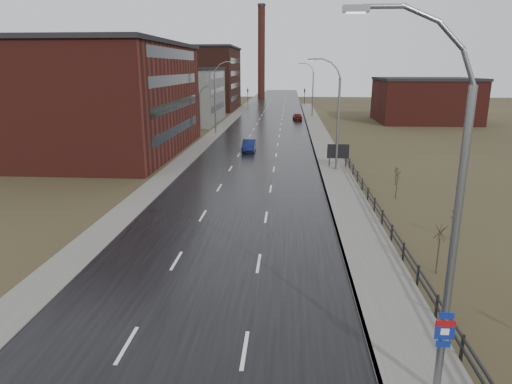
# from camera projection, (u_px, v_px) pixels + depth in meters

# --- Properties ---
(road) EXTENTS (14.00, 300.00, 0.06)m
(road) POSITION_uv_depth(u_px,v_px,m) (264.00, 136.00, 71.40)
(road) COLOR black
(road) RESTS_ON ground
(sidewalk_right) EXTENTS (3.20, 180.00, 0.18)m
(sidewalk_right) POSITION_uv_depth(u_px,v_px,m) (335.00, 172.00, 46.74)
(sidewalk_right) COLOR #595651
(sidewalk_right) RESTS_ON ground
(curb_right) EXTENTS (0.16, 180.00, 0.18)m
(curb_right) POSITION_uv_depth(u_px,v_px,m) (320.00, 172.00, 46.84)
(curb_right) COLOR slate
(curb_right) RESTS_ON ground
(sidewalk_left) EXTENTS (2.40, 260.00, 0.12)m
(sidewalk_left) POSITION_uv_depth(u_px,v_px,m) (213.00, 135.00, 71.96)
(sidewalk_left) COLOR #595651
(sidewalk_left) RESTS_ON ground
(warehouse_near) EXTENTS (22.44, 28.56, 13.50)m
(warehouse_near) POSITION_uv_depth(u_px,v_px,m) (90.00, 98.00, 56.65)
(warehouse_near) COLOR #471914
(warehouse_near) RESTS_ON ground
(warehouse_mid) EXTENTS (16.32, 20.40, 10.50)m
(warehouse_mid) POSITION_uv_depth(u_px,v_px,m) (177.00, 95.00, 88.58)
(warehouse_mid) COLOR slate
(warehouse_mid) RESTS_ON ground
(warehouse_far) EXTENTS (26.52, 24.48, 15.50)m
(warehouse_far) POSITION_uv_depth(u_px,v_px,m) (185.00, 78.00, 117.13)
(warehouse_far) COLOR #331611
(warehouse_far) RESTS_ON ground
(building_right) EXTENTS (18.36, 16.32, 8.50)m
(building_right) POSITION_uv_depth(u_px,v_px,m) (425.00, 100.00, 89.33)
(building_right) COLOR #471914
(building_right) RESTS_ON ground
(smokestack) EXTENTS (2.70, 2.70, 30.70)m
(smokestack) POSITION_uv_depth(u_px,v_px,m) (261.00, 52.00, 154.29)
(smokestack) COLOR #331611
(smokestack) RESTS_ON ground
(streetlight_main) EXTENTS (3.91, 0.29, 12.11)m
(streetlight_main) POSITION_uv_depth(u_px,v_px,m) (445.00, 222.00, 13.42)
(streetlight_main) COLOR slate
(streetlight_main) RESTS_ON ground
(streetlight_right_mid) EXTENTS (3.36, 0.28, 11.35)m
(streetlight_right_mid) POSITION_uv_depth(u_px,v_px,m) (335.00, 114.00, 46.19)
(streetlight_right_mid) COLOR slate
(streetlight_right_mid) RESTS_ON ground
(streetlight_left) EXTENTS (3.36, 0.28, 11.35)m
(streetlight_left) POSITION_uv_depth(u_px,v_px,m) (217.00, 97.00, 72.32)
(streetlight_left) COLOR slate
(streetlight_left) RESTS_ON ground
(streetlight_right_far) EXTENTS (3.36, 0.28, 11.35)m
(streetlight_right_far) POSITION_uv_depth(u_px,v_px,m) (311.00, 89.00, 98.13)
(streetlight_right_far) COLOR slate
(streetlight_right_far) RESTS_ON ground
(guardrail) EXTENTS (0.10, 53.05, 1.10)m
(guardrail) POSITION_uv_depth(u_px,v_px,m) (384.00, 219.00, 30.40)
(guardrail) COLOR black
(guardrail) RESTS_ON ground
(shrub_c) EXTENTS (0.63, 0.66, 2.67)m
(shrub_c) POSITION_uv_depth(u_px,v_px,m) (439.00, 248.00, 23.60)
(shrub_c) COLOR #382D23
(shrub_c) RESTS_ON ground
(shrub_d) EXTENTS (0.46, 0.48, 1.91)m
(shrub_d) POSITION_uv_depth(u_px,v_px,m) (453.00, 224.00, 28.45)
(shrub_d) COLOR #382D23
(shrub_d) RESTS_ON ground
(shrub_e) EXTENTS (0.55, 0.58, 2.32)m
(shrub_e) POSITION_uv_depth(u_px,v_px,m) (397.00, 184.00, 37.29)
(shrub_e) COLOR #382D23
(shrub_e) RESTS_ON ground
(shrub_f) EXTENTS (0.41, 0.43, 1.69)m
(shrub_f) POSITION_uv_depth(u_px,v_px,m) (396.00, 175.00, 41.71)
(shrub_f) COLOR #382D23
(shrub_f) RESTS_ON ground
(billboard) EXTENTS (2.32, 0.17, 2.58)m
(billboard) POSITION_uv_depth(u_px,v_px,m) (338.00, 152.00, 48.60)
(billboard) COLOR black
(billboard) RESTS_ON ground
(traffic_light_left) EXTENTS (0.58, 2.73, 5.30)m
(traffic_light_left) POSITION_uv_depth(u_px,v_px,m) (248.00, 89.00, 128.46)
(traffic_light_left) COLOR black
(traffic_light_left) RESTS_ON ground
(traffic_light_right) EXTENTS (0.58, 2.73, 5.30)m
(traffic_light_right) POSITION_uv_depth(u_px,v_px,m) (305.00, 89.00, 127.35)
(traffic_light_right) COLOR black
(traffic_light_right) RESTS_ON ground
(car_near) EXTENTS (1.64, 4.58, 1.50)m
(car_near) POSITION_uv_depth(u_px,v_px,m) (249.00, 146.00, 58.19)
(car_near) COLOR #0C143D
(car_near) RESTS_ON ground
(car_far) EXTENTS (2.08, 4.45, 1.47)m
(car_far) POSITION_uv_depth(u_px,v_px,m) (297.00, 117.00, 92.54)
(car_far) COLOR #52130D
(car_far) RESTS_ON ground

